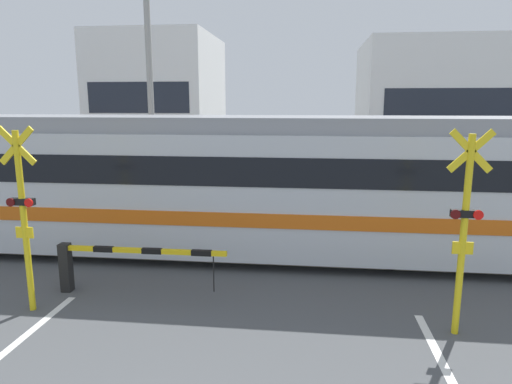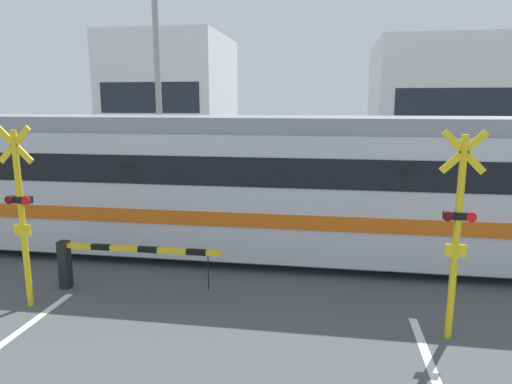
{
  "view_description": "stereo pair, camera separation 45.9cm",
  "coord_description": "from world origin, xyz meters",
  "px_view_note": "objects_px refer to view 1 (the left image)",
  "views": [
    {
      "loc": [
        1.27,
        -2.17,
        3.74
      ],
      "look_at": [
        0.0,
        8.62,
        1.6
      ],
      "focal_mm": 32.0,
      "sensor_mm": 36.0,
      "label": 1
    },
    {
      "loc": [
        1.73,
        -2.1,
        3.74
      ],
      "look_at": [
        0.0,
        8.62,
        1.6
      ],
      "focal_mm": 32.0,
      "sensor_mm": 36.0,
      "label": 2
    }
  ],
  "objects_px": {
    "crossing_barrier_far": "(355,205)",
    "pedestrian": "(275,176)",
    "crossing_barrier_near": "(106,259)",
    "crossing_signal_left": "(23,212)",
    "crossing_signal_right": "(464,225)",
    "commuter_train": "(128,180)"
  },
  "relations": [
    {
      "from": "crossing_barrier_far",
      "to": "pedestrian",
      "type": "relative_size",
      "value": 2.14
    },
    {
      "from": "crossing_barrier_far",
      "to": "crossing_signal_right",
      "type": "xyz_separation_m",
      "value": [
        1.05,
        -6.44,
        1.15
      ]
    },
    {
      "from": "pedestrian",
      "to": "crossing_barrier_near",
      "type": "bearing_deg",
      "value": -105.25
    },
    {
      "from": "crossing_signal_left",
      "to": "crossing_signal_right",
      "type": "relative_size",
      "value": 1.0
    },
    {
      "from": "commuter_train",
      "to": "crossing_signal_right",
      "type": "bearing_deg",
      "value": -27.22
    },
    {
      "from": "commuter_train",
      "to": "pedestrian",
      "type": "height_order",
      "value": "commuter_train"
    },
    {
      "from": "crossing_signal_left",
      "to": "commuter_train",
      "type": "bearing_deg",
      "value": 82.8
    },
    {
      "from": "crossing_signal_right",
      "to": "pedestrian",
      "type": "height_order",
      "value": "crossing_signal_right"
    },
    {
      "from": "crossing_barrier_far",
      "to": "pedestrian",
      "type": "height_order",
      "value": "pedestrian"
    },
    {
      "from": "crossing_barrier_far",
      "to": "crossing_signal_left",
      "type": "xyz_separation_m",
      "value": [
        -6.39,
        -6.44,
        1.15
      ]
    },
    {
      "from": "crossing_barrier_far",
      "to": "crossing_signal_right",
      "type": "bearing_deg",
      "value": -80.75
    },
    {
      "from": "crossing_barrier_near",
      "to": "crossing_signal_left",
      "type": "relative_size",
      "value": 1.01
    },
    {
      "from": "commuter_train",
      "to": "crossing_barrier_near",
      "type": "bearing_deg",
      "value": -77.63
    },
    {
      "from": "crossing_barrier_far",
      "to": "pedestrian",
      "type": "bearing_deg",
      "value": 124.31
    },
    {
      "from": "commuter_train",
      "to": "pedestrian",
      "type": "xyz_separation_m",
      "value": [
        3.2,
        6.85,
        -0.93
      ]
    },
    {
      "from": "pedestrian",
      "to": "crossing_barrier_far",
      "type": "bearing_deg",
      "value": -55.69
    },
    {
      "from": "commuter_train",
      "to": "crossing_signal_right",
      "type": "height_order",
      "value": "commuter_train"
    },
    {
      "from": "commuter_train",
      "to": "crossing_signal_left",
      "type": "relative_size",
      "value": 6.19
    },
    {
      "from": "commuter_train",
      "to": "crossing_signal_left",
      "type": "height_order",
      "value": "commuter_train"
    },
    {
      "from": "crossing_barrier_near",
      "to": "crossing_signal_left",
      "type": "xyz_separation_m",
      "value": [
        -1.05,
        -0.87,
        1.15
      ]
    },
    {
      "from": "commuter_train",
      "to": "crossing_barrier_near",
      "type": "height_order",
      "value": "commuter_train"
    },
    {
      "from": "crossing_barrier_near",
      "to": "crossing_barrier_far",
      "type": "relative_size",
      "value": 1.0
    }
  ]
}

